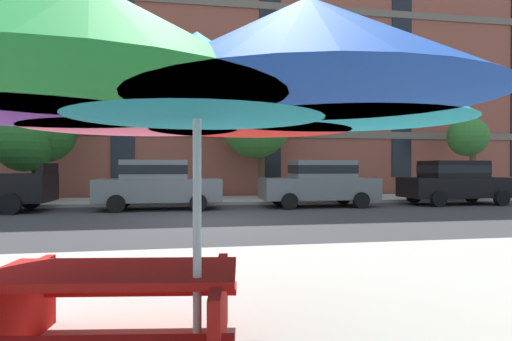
% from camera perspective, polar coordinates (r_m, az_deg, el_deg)
% --- Properties ---
extents(ground_plane, '(120.00, 120.00, 0.00)m').
position_cam_1_polar(ground_plane, '(12.10, -5.98, -6.79)').
color(ground_plane, '#38383A').
extents(sidewalk_far, '(56.00, 3.60, 0.12)m').
position_cam_1_polar(sidewalk_far, '(18.85, -7.42, -3.99)').
color(sidewalk_far, '#B2ADA3').
rests_on(sidewalk_far, ground).
extents(apartment_building, '(42.83, 12.08, 12.80)m').
position_cam_1_polar(apartment_building, '(27.41, -8.21, 10.72)').
color(apartment_building, '#934C3D').
rests_on(apartment_building, ground).
extents(sedan_gray, '(4.40, 1.98, 1.78)m').
position_cam_1_polar(sedan_gray, '(15.71, -13.02, -1.64)').
color(sedan_gray, slate).
rests_on(sedan_gray, ground).
extents(sedan_gray_midblock, '(4.40, 1.98, 1.78)m').
position_cam_1_polar(sedan_gray_midblock, '(16.54, 8.51, -1.53)').
color(sedan_gray_midblock, slate).
rests_on(sedan_gray_midblock, ground).
extents(sedan_black, '(4.40, 1.98, 1.78)m').
position_cam_1_polar(sedan_black, '(19.16, 25.10, -1.29)').
color(sedan_black, black).
rests_on(sedan_black, ground).
extents(street_tree_left, '(2.99, 3.00, 4.19)m').
position_cam_1_polar(street_tree_left, '(19.61, -27.42, 4.01)').
color(street_tree_left, '#4C3823').
rests_on(street_tree_left, ground).
extents(street_tree_middle, '(3.35, 3.45, 5.14)m').
position_cam_1_polar(street_tree_middle, '(19.92, 0.24, 6.28)').
color(street_tree_middle, '#4C3823').
rests_on(street_tree_middle, ground).
extents(street_tree_right, '(1.95, 1.95, 4.00)m').
position_cam_1_polar(street_tree_right, '(23.43, 26.62, 4.00)').
color(street_tree_right, brown).
rests_on(street_tree_right, ground).
extents(patio_umbrella, '(3.94, 3.66, 2.47)m').
position_cam_1_polar(patio_umbrella, '(3.04, -7.91, 11.90)').
color(patio_umbrella, silver).
rests_on(patio_umbrella, ground).
extents(picnic_table, '(1.99, 1.76, 0.77)m').
position_cam_1_polar(picnic_table, '(3.51, -18.32, -16.91)').
color(picnic_table, red).
rests_on(picnic_table, ground).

